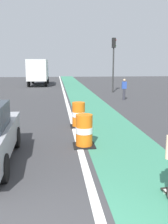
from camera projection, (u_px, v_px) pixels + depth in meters
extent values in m
cube|color=#387F60|center=(92.00, 108.00, 15.72)|extent=(2.50, 80.00, 0.01)
cube|color=silver|center=(69.00, 109.00, 15.56)|extent=(0.20, 80.00, 0.01)
cylinder|color=silver|center=(165.00, 192.00, 5.38)|extent=(0.05, 0.11, 0.11)
cylinder|color=beige|center=(168.00, 147.00, 4.88)|extent=(0.09, 0.09, 0.48)
cylinder|color=black|center=(15.00, 137.00, 8.35)|extent=(0.30, 0.69, 0.68)
cylinder|color=black|center=(2.00, 168.00, 5.88)|extent=(0.30, 0.69, 0.68)
cylinder|color=orange|center=(84.00, 139.00, 8.46)|extent=(0.56, 0.56, 0.42)
cylinder|color=white|center=(84.00, 130.00, 8.40)|extent=(0.57, 0.57, 0.21)
cylinder|color=orange|center=(84.00, 121.00, 8.34)|extent=(0.56, 0.56, 0.42)
cube|color=black|center=(84.00, 146.00, 8.50)|extent=(0.73, 0.73, 0.04)
cylinder|color=orange|center=(79.00, 121.00, 11.07)|extent=(0.56, 0.56, 0.42)
cylinder|color=white|center=(79.00, 114.00, 11.01)|extent=(0.57, 0.57, 0.21)
cylinder|color=orange|center=(79.00, 107.00, 10.95)|extent=(0.56, 0.56, 0.42)
cube|color=black|center=(79.00, 126.00, 11.12)|extent=(0.73, 0.73, 0.04)
cube|color=silver|center=(38.00, 70.00, 31.25)|extent=(2.35, 5.62, 2.50)
cube|color=#19478C|center=(40.00, 72.00, 35.10)|extent=(2.22, 1.92, 2.10)
cylinder|color=black|center=(33.00, 80.00, 35.00)|extent=(0.31, 0.96, 0.96)
cylinder|color=black|center=(48.00, 80.00, 35.20)|extent=(0.31, 0.96, 0.96)
cylinder|color=black|center=(29.00, 83.00, 30.07)|extent=(0.31, 0.96, 0.96)
cylinder|color=black|center=(46.00, 83.00, 30.27)|extent=(0.31, 0.96, 0.96)
cylinder|color=#2D2D2D|center=(113.00, 70.00, 23.92)|extent=(0.14, 0.14, 4.20)
cube|color=black|center=(114.00, 43.00, 23.43)|extent=(0.32, 0.32, 0.90)
sphere|color=red|center=(116.00, 40.00, 23.40)|extent=(0.16, 0.16, 0.16)
sphere|color=green|center=(116.00, 46.00, 23.50)|extent=(0.16, 0.16, 0.16)
cylinder|color=#33333D|center=(124.00, 94.00, 19.20)|extent=(0.20, 0.20, 0.86)
cube|color=#2D4CA5|center=(124.00, 85.00, 19.07)|extent=(0.34, 0.20, 0.54)
sphere|color=tan|center=(124.00, 80.00, 19.00)|extent=(0.20, 0.20, 0.20)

